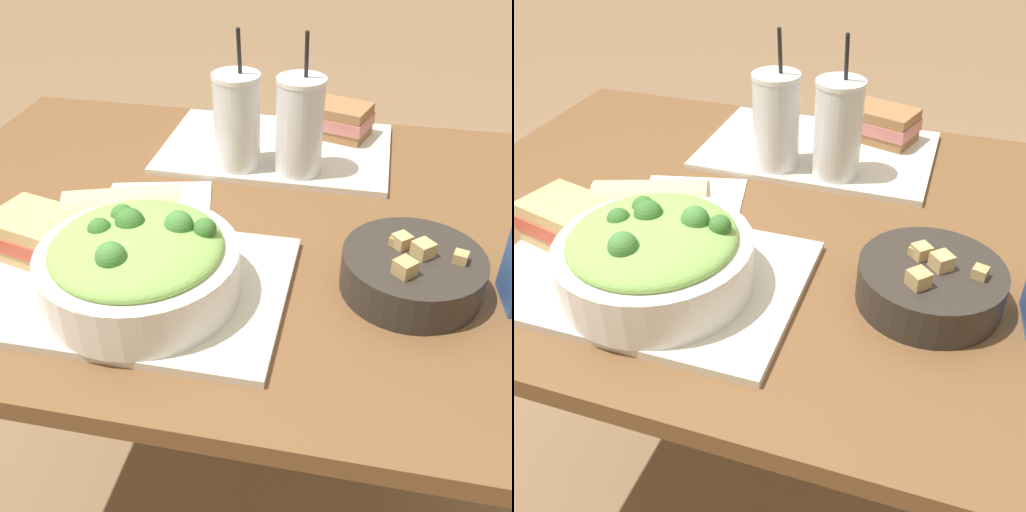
% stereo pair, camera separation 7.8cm
% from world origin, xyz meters
% --- Properties ---
extents(ground_plane, '(12.00, 12.00, 0.00)m').
position_xyz_m(ground_plane, '(0.00, 0.00, 0.00)').
color(ground_plane, '#846647').
extents(dining_table, '(1.14, 0.87, 0.75)m').
position_xyz_m(dining_table, '(0.00, 0.00, 0.64)').
color(dining_table, brown).
rests_on(dining_table, ground_plane).
extents(tray_near, '(0.44, 0.30, 0.01)m').
position_xyz_m(tray_near, '(-0.10, -0.21, 0.75)').
color(tray_near, beige).
rests_on(tray_near, dining_table).
extents(tray_far, '(0.44, 0.30, 0.01)m').
position_xyz_m(tray_far, '(0.03, 0.25, 0.75)').
color(tray_far, beige).
rests_on(tray_far, dining_table).
extents(salad_bowl, '(0.26, 0.26, 0.12)m').
position_xyz_m(salad_bowl, '(-0.07, -0.23, 0.81)').
color(salad_bowl, white).
rests_on(salad_bowl, tray_near).
extents(soup_bowl, '(0.19, 0.19, 0.08)m').
position_xyz_m(soup_bowl, '(0.28, -0.14, 0.78)').
color(soup_bowl, '#2D2823').
rests_on(soup_bowl, dining_table).
extents(sandwich_near, '(0.15, 0.12, 0.06)m').
position_xyz_m(sandwich_near, '(-0.25, -0.17, 0.79)').
color(sandwich_near, tan).
rests_on(sandwich_near, tray_near).
extents(baguette_near, '(0.19, 0.13, 0.08)m').
position_xyz_m(baguette_near, '(-0.14, -0.11, 0.80)').
color(baguette_near, '#DBBC84').
rests_on(baguette_near, tray_near).
extents(sandwich_far, '(0.15, 0.12, 0.06)m').
position_xyz_m(sandwich_far, '(0.14, 0.33, 0.79)').
color(sandwich_far, olive).
rests_on(sandwich_far, tray_far).
extents(drink_cup_dark, '(0.09, 0.09, 0.25)m').
position_xyz_m(drink_cup_dark, '(-0.03, 0.16, 0.84)').
color(drink_cup_dark, silver).
rests_on(drink_cup_dark, tray_far).
extents(drink_cup_red, '(0.09, 0.09, 0.25)m').
position_xyz_m(drink_cup_red, '(0.08, 0.16, 0.84)').
color(drink_cup_red, silver).
rests_on(drink_cup_red, tray_far).
extents(napkin_folded, '(0.20, 0.16, 0.00)m').
position_xyz_m(napkin_folded, '(-0.14, 0.02, 0.75)').
color(napkin_folded, white).
rests_on(napkin_folded, dining_table).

